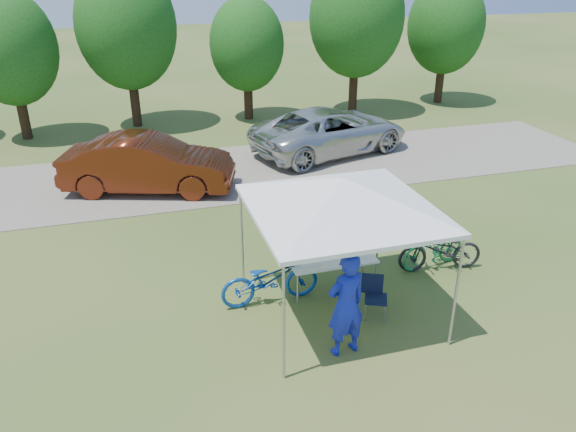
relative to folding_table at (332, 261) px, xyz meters
name	(u,v)px	position (x,y,z in m)	size (l,w,h in m)	color
ground	(337,311)	(-0.16, -0.75, -0.67)	(100.00, 100.00, 0.00)	#2D5119
gravel_strip	(246,171)	(-0.16, 7.25, -0.66)	(24.00, 5.00, 0.02)	gray
canopy	(343,182)	(-0.16, -0.75, 1.98)	(4.53, 4.53, 3.00)	#A5A5AA
treeline	(201,32)	(-0.45, 13.30, 2.87)	(24.89, 4.28, 6.30)	#382314
folding_table	(332,261)	(0.00, 0.00, 0.00)	(1.73, 0.72, 0.71)	white
folding_chair	(374,292)	(0.46, -1.01, -0.20)	(0.54, 0.57, 0.80)	black
cooler	(310,255)	(-0.48, 0.00, 0.22)	(0.48, 0.32, 0.34)	white
ice_cream_cup	(353,256)	(0.43, -0.05, 0.08)	(0.09, 0.09, 0.06)	gold
cyclist	(346,305)	(-0.48, -1.90, 0.29)	(0.70, 0.46, 1.91)	#1623B5
bike_blue	(270,279)	(-1.30, -0.06, -0.16)	(0.68, 1.95, 1.02)	#12429D
bike_green	(434,247)	(2.43, 0.26, -0.19)	(0.45, 1.59, 0.95)	#1C8049
bike_dark	(441,250)	(2.49, 0.08, -0.19)	(0.64, 1.82, 0.96)	black
minivan	(331,131)	(3.02, 8.19, 0.12)	(2.54, 5.51, 1.53)	silver
sedan	(148,164)	(-3.14, 6.46, 0.14)	(1.67, 4.78, 1.58)	#561F0E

